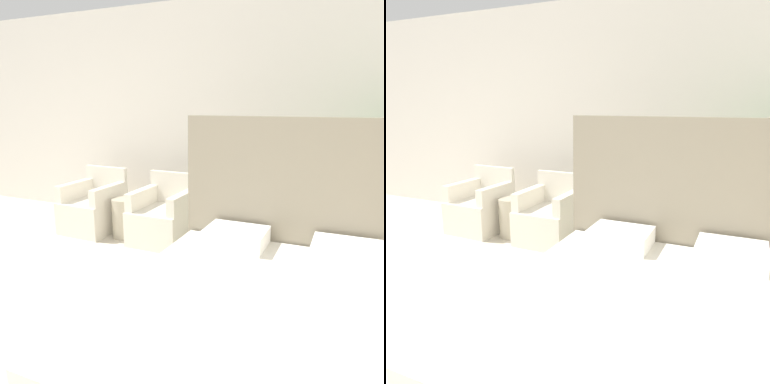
% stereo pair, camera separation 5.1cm
% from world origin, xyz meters
% --- Properties ---
extents(wall_back, '(10.00, 0.06, 2.90)m').
position_xyz_m(wall_back, '(0.00, 3.93, 1.45)').
color(wall_back, silver).
rests_on(wall_back, ground_plane).
extents(bed, '(1.82, 2.04, 1.53)m').
position_xyz_m(bed, '(1.20, 1.27, 0.31)').
color(bed, '#8C7A5B').
rests_on(bed, ground_plane).
extents(armchair_near_window_left, '(0.66, 0.72, 0.80)m').
position_xyz_m(armchair_near_window_left, '(-1.47, 3.06, 0.27)').
color(armchair_near_window_left, silver).
rests_on(armchair_near_window_left, ground_plane).
extents(armchair_near_window_right, '(0.64, 0.70, 0.80)m').
position_xyz_m(armchair_near_window_right, '(-0.45, 3.06, 0.27)').
color(armchair_near_window_right, silver).
rests_on(armchair_near_window_right, ground_plane).
extents(side_table, '(0.28, 0.28, 0.49)m').
position_xyz_m(side_table, '(-0.96, 2.99, 0.24)').
color(side_table, '#B7AD93').
rests_on(side_table, ground_plane).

